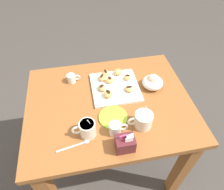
{
  "coord_description": "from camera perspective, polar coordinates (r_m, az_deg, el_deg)",
  "views": [
    {
      "loc": [
        0.13,
        0.75,
        1.63
      ],
      "look_at": [
        -0.02,
        -0.03,
        0.77
      ],
      "focal_mm": 32.11,
      "sensor_mm": 36.0,
      "label": 1
    }
  ],
  "objects": [
    {
      "name": "ice_cream_bowl",
      "position": [
        1.24,
        11.53,
        3.69
      ],
      "size": [
        0.13,
        0.13,
        0.09
      ],
      "color": "silver",
      "rests_on": "dining_table"
    },
    {
      "name": "beignet_4",
      "position": [
        1.27,
        4.41,
        5.05
      ],
      "size": [
        0.06,
        0.06,
        0.03
      ],
      "primitive_type": "ellipsoid",
      "rotation": [
        0.0,
        0.0,
        5.73
      ],
      "color": "#E5B260",
      "rests_on": "pastry_plate_square"
    },
    {
      "name": "ground_plane",
      "position": [
        1.8,
        -0.53,
        -17.73
      ],
      "size": [
        8.0,
        8.0,
        0.0
      ],
      "primitive_type": "plane",
      "color": "#423D38"
    },
    {
      "name": "chocolate_sauce_pitcher",
      "position": [
        1.28,
        -11.44,
        4.75
      ],
      "size": [
        0.09,
        0.05,
        0.06
      ],
      "color": "silver",
      "rests_on": "dining_table"
    },
    {
      "name": "beignet_5",
      "position": [
        1.16,
        -1.15,
        0.28
      ],
      "size": [
        0.07,
        0.07,
        0.04
      ],
      "primitive_type": "ellipsoid",
      "rotation": [
        0.0,
        0.0,
        2.01
      ],
      "color": "#E5B260",
      "rests_on": "pastry_plate_square"
    },
    {
      "name": "saucer_lime_left",
      "position": [
        1.09,
        0.33,
        -6.32
      ],
      "size": [
        0.16,
        0.16,
        0.01
      ],
      "primitive_type": "cylinder",
      "color": "#9EC633",
      "rests_on": "dining_table"
    },
    {
      "name": "chocolate_drizzle_1",
      "position": [
        1.23,
        -0.67,
        4.91
      ],
      "size": [
        0.03,
        0.03,
        0.0
      ],
      "primitive_type": "ellipsoid",
      "rotation": [
        0.0,
        0.0,
        5.07
      ],
      "color": "black",
      "rests_on": "beignet_1"
    },
    {
      "name": "pastry_plate_square",
      "position": [
        1.23,
        0.89,
        2.23
      ],
      "size": [
        0.28,
        0.28,
        0.02
      ],
      "primitive_type": "cube",
      "color": "silver",
      "rests_on": "dining_table"
    },
    {
      "name": "sugar_caddy",
      "position": [
        0.96,
        3.74,
        -13.58
      ],
      "size": [
        0.09,
        0.07,
        0.11
      ],
      "color": "#561E23",
      "rests_on": "dining_table"
    },
    {
      "name": "chocolate_drizzle_7",
      "position": [
        1.18,
        4.96,
        2.33
      ],
      "size": [
        0.03,
        0.02,
        0.0
      ],
      "primitive_type": "ellipsoid",
      "rotation": [
        0.0,
        0.0,
        -0.04
      ],
      "color": "black",
      "rests_on": "beignet_7"
    },
    {
      "name": "beignet_7",
      "position": [
        1.2,
        4.92,
        1.79
      ],
      "size": [
        0.06,
        0.07,
        0.03
      ],
      "primitive_type": "ellipsoid",
      "rotation": [
        0.0,
        0.0,
        0.4
      ],
      "color": "#E5B260",
      "rests_on": "pastry_plate_square"
    },
    {
      "name": "chocolate_drizzle_5",
      "position": [
        1.14,
        -1.16,
        0.98
      ],
      "size": [
        0.03,
        0.04,
        0.0
      ],
      "primitive_type": "ellipsoid",
      "rotation": [
        0.0,
        0.0,
        1.91
      ],
      "color": "black",
      "rests_on": "beignet_5"
    },
    {
      "name": "chocolate_drizzle_6",
      "position": [
        1.28,
        -1.84,
        6.77
      ],
      "size": [
        0.02,
        0.04,
        0.0
      ],
      "primitive_type": "ellipsoid",
      "rotation": [
        0.0,
        0.0,
        4.92
      ],
      "color": "black",
      "rests_on": "beignet_6"
    },
    {
      "name": "cream_pitcher_white",
      "position": [
        1.01,
        1.02,
        -9.49
      ],
      "size": [
        0.1,
        0.06,
        0.07
      ],
      "color": "silver",
      "rests_on": "dining_table"
    },
    {
      "name": "chocolate_drizzle_2",
      "position": [
        1.18,
        -2.93,
        2.6
      ],
      "size": [
        0.03,
        0.03,
        0.0
      ],
      "primitive_type": "ellipsoid",
      "rotation": [
        0.0,
        0.0,
        3.9
      ],
      "color": "black",
      "rests_on": "beignet_2"
    },
    {
      "name": "beignet_2",
      "position": [
        1.2,
        -2.9,
        2.02
      ],
      "size": [
        0.06,
        0.07,
        0.03
      ],
      "primitive_type": "ellipsoid",
      "rotation": [
        0.0,
        0.0,
        3.54
      ],
      "color": "#E5B260",
      "rests_on": "pastry_plate_square"
    },
    {
      "name": "coffee_mug_cream_right",
      "position": [
        1.0,
        -7.1,
        -9.48
      ],
      "size": [
        0.12,
        0.08,
        0.14
      ],
      "color": "silver",
      "rests_on": "dining_table"
    },
    {
      "name": "beignet_0",
      "position": [
        1.3,
        1.73,
        6.56
      ],
      "size": [
        0.06,
        0.07,
        0.04
      ],
      "primitive_type": "ellipsoid",
      "rotation": [
        0.0,
        0.0,
        2.78
      ],
      "color": "#E5B260",
      "rests_on": "pastry_plate_square"
    },
    {
      "name": "beignet_3",
      "position": [
        1.26,
        -2.88,
        4.89
      ],
      "size": [
        0.05,
        0.06,
        0.03
      ],
      "primitive_type": "ellipsoid",
      "rotation": [
        0.0,
        0.0,
        1.37
      ],
      "color": "#E5B260",
      "rests_on": "pastry_plate_square"
    },
    {
      "name": "beignet_1",
      "position": [
        1.24,
        -0.66,
        4.25
      ],
      "size": [
        0.06,
        0.05,
        0.04
      ],
      "primitive_type": "ellipsoid",
      "rotation": [
        0.0,
        0.0,
        4.95
      ],
      "color": "#E5B260",
      "rests_on": "pastry_plate_square"
    },
    {
      "name": "chocolate_drizzle_3",
      "position": [
        1.25,
        -2.91,
        5.46
      ],
      "size": [
        0.03,
        0.04,
        0.0
      ],
      "primitive_type": "ellipsoid",
      "rotation": [
        0.0,
        0.0,
        0.97
      ],
      "color": "black",
      "rests_on": "beignet_3"
    },
    {
      "name": "loose_spoon_near_saucer",
      "position": [
        1.01,
        -9.92,
        -13.84
      ],
      "size": [
        0.16,
        0.04,
        0.01
      ],
      "color": "silver",
      "rests_on": "dining_table"
    },
    {
      "name": "dining_table",
      "position": [
        1.28,
        -0.72,
        -6.32
      ],
      "size": [
        0.95,
        0.75,
        0.75
      ],
      "color": "#935628",
      "rests_on": "ground_plane"
    },
    {
      "name": "chocolate_drizzle_4",
      "position": [
        1.26,
        4.46,
        5.6
      ],
      "size": [
        0.03,
        0.03,
        0.0
      ],
      "primitive_type": "ellipsoid",
      "rotation": [
        0.0,
        0.0,
        5.83
      ],
      "color": "black",
      "rests_on": "beignet_4"
    },
    {
      "name": "beignet_6",
      "position": [
        1.29,
        -1.82,
        6.14
      ],
      "size": [
        0.05,
        0.06,
        0.03
      ],
      "primitive_type": "ellipsoid",
      "rotation": [
        0.0,
        0.0,
        4.48
      ],
      "color": "#E5B260",
      "rests_on": "pastry_plate_square"
    },
    {
      "name": "coffee_mug_cream_left",
      "position": [
        1.04,
        8.82,
        -6.98
      ],
      "size": [
        0.13,
        0.09,
        0.13
      ],
      "color": "silver",
      "rests_on": "dining_table"
    }
  ]
}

